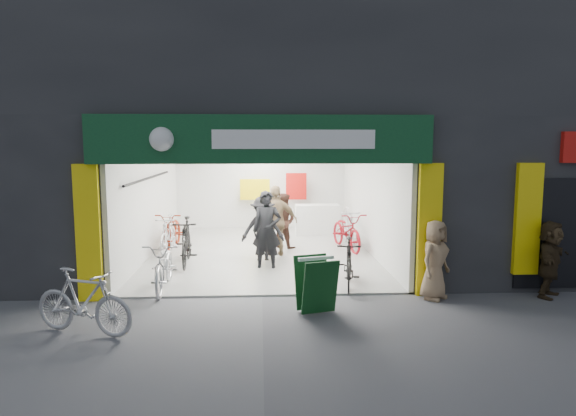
{
  "coord_description": "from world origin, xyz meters",
  "views": [
    {
      "loc": [
        -0.03,
        -9.71,
        3.01
      ],
      "look_at": [
        0.59,
        1.5,
        1.55
      ],
      "focal_mm": 32.0,
      "sensor_mm": 36.0,
      "label": 1
    }
  ],
  "objects": [
    {
      "name": "bike_left_back",
      "position": [
        -2.5,
        3.99,
        0.53
      ],
      "size": [
        0.57,
        1.77,
        1.05
      ],
      "primitive_type": "imported",
      "rotation": [
        0.0,
        0.0,
        -0.04
      ],
      "color": "silver",
      "rests_on": "ground"
    },
    {
      "name": "bike_right_mid",
      "position": [
        2.38,
        4.26,
        0.53
      ],
      "size": [
        1.09,
        2.13,
        1.07
      ],
      "primitive_type": "imported",
      "rotation": [
        0.0,
        0.0,
        0.19
      ],
      "color": "maroon",
      "rests_on": "ground"
    },
    {
      "name": "pedestrian_far",
      "position": [
        5.57,
        -0.3,
        0.75
      ],
      "size": [
        1.27,
        1.32,
        1.5
      ],
      "primitive_type": "imported",
      "rotation": [
        0.0,
        0.0,
        0.83
      ],
      "color": "#352818",
      "rests_on": "ground"
    },
    {
      "name": "customer_c",
      "position": [
        0.03,
        2.98,
        0.83
      ],
      "size": [
        1.08,
        0.64,
        1.65
      ],
      "primitive_type": "imported",
      "rotation": [
        0.0,
        0.0,
        0.03
      ],
      "color": "black",
      "rests_on": "ground"
    },
    {
      "name": "bike_left_midfront",
      "position": [
        -1.83,
        2.68,
        0.58
      ],
      "size": [
        0.65,
        1.96,
        1.16
      ],
      "primitive_type": "imported",
      "rotation": [
        0.0,
        0.0,
        0.05
      ],
      "color": "black",
      "rests_on": "ground"
    },
    {
      "name": "bike_left_midback",
      "position": [
        -2.5,
        4.69,
        0.52
      ],
      "size": [
        0.79,
        2.03,
        1.05
      ],
      "primitive_type": "imported",
      "rotation": [
        0.0,
        0.0,
        -0.05
      ],
      "color": "maroon",
      "rests_on": "ground"
    },
    {
      "name": "customer_d",
      "position": [
        0.39,
        3.49,
        0.94
      ],
      "size": [
        1.11,
        0.49,
        1.88
      ],
      "primitive_type": "imported",
      "rotation": [
        0.0,
        0.0,
        3.17
      ],
      "color": "#866D4E",
      "rests_on": "ground"
    },
    {
      "name": "ground",
      "position": [
        0.0,
        0.0,
        0.0
      ],
      "size": [
        60.0,
        60.0,
        0.0
      ],
      "primitive_type": "plane",
      "color": "#56565B",
      "rests_on": "ground"
    },
    {
      "name": "building",
      "position": [
        0.91,
        4.99,
        4.31
      ],
      "size": [
        17.0,
        10.27,
        8.0
      ],
      "color": "#232326",
      "rests_on": "ground"
    },
    {
      "name": "customer_a",
      "position": [
        0.12,
        2.19,
        0.93
      ],
      "size": [
        0.71,
        0.49,
        1.86
      ],
      "primitive_type": "imported",
      "rotation": [
        0.0,
        0.0,
        -0.07
      ],
      "color": "black",
      "rests_on": "ground"
    },
    {
      "name": "bike_left_front",
      "position": [
        -1.98,
        0.6,
        0.51
      ],
      "size": [
        0.75,
        1.97,
        1.02
      ],
      "primitive_type": "imported",
      "rotation": [
        0.0,
        0.0,
        0.04
      ],
      "color": "silver",
      "rests_on": "ground"
    },
    {
      "name": "sandwich_board",
      "position": [
        0.94,
        -0.99,
        0.54
      ],
      "size": [
        0.78,
        0.79,
        0.97
      ],
      "rotation": [
        0.0,
        0.0,
        0.27
      ],
      "color": "#0E3B17",
      "rests_on": "ground"
    },
    {
      "name": "pedestrian_near",
      "position": [
        3.3,
        -0.3,
        0.76
      ],
      "size": [
        0.88,
        0.86,
        1.53
      ],
      "primitive_type": "imported",
      "rotation": [
        0.0,
        0.0,
        0.73
      ],
      "color": "#927555",
      "rests_on": "ground"
    },
    {
      "name": "parked_bike",
      "position": [
        -2.8,
        -1.8,
        0.53
      ],
      "size": [
        1.82,
        1.09,
        1.06
      ],
      "primitive_type": "imported",
      "rotation": [
        0.0,
        0.0,
        1.21
      ],
      "color": "#B1B1B6",
      "rests_on": "ground"
    },
    {
      "name": "bike_right_back",
      "position": [
        2.5,
        4.69,
        0.56
      ],
      "size": [
        0.57,
        1.87,
        1.12
      ],
      "primitive_type": "imported",
      "rotation": [
        0.0,
        0.0,
        -0.02
      ],
      "color": "silver",
      "rests_on": "ground"
    },
    {
      "name": "customer_b",
      "position": [
        0.61,
        4.55,
        0.79
      ],
      "size": [
        0.96,
        0.89,
        1.57
      ],
      "primitive_type": "imported",
      "rotation": [
        0.0,
        0.0,
        2.65
      ],
      "color": "#3D241C",
      "rests_on": "ground"
    },
    {
      "name": "bike_right_front",
      "position": [
        1.8,
        0.6,
        0.5
      ],
      "size": [
        0.75,
        1.73,
        1.01
      ],
      "primitive_type": "imported",
      "rotation": [
        0.0,
        0.0,
        -0.17
      ],
      "color": "black",
      "rests_on": "ground"
    }
  ]
}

